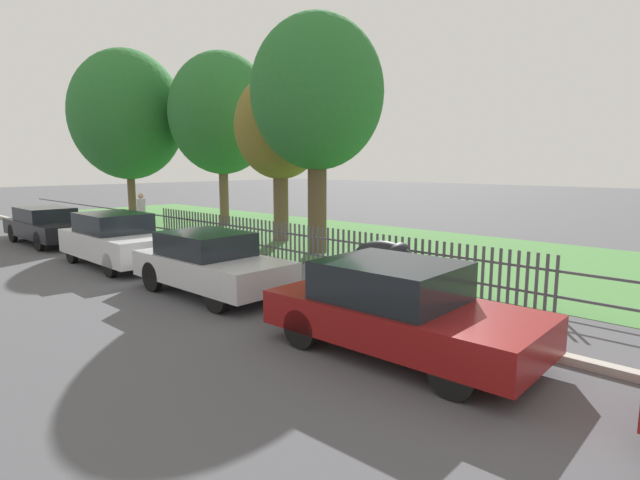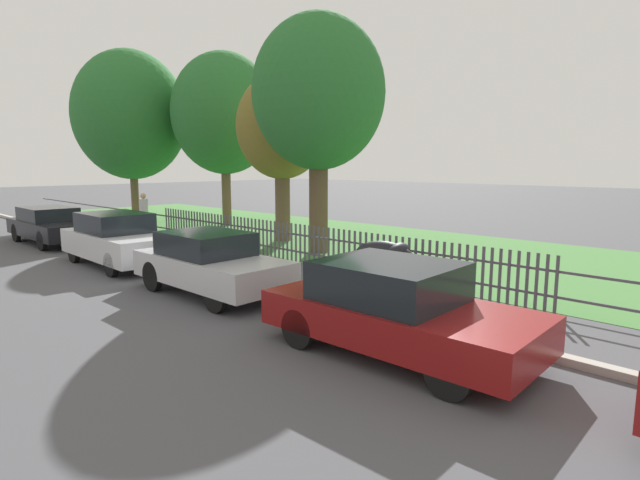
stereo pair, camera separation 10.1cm
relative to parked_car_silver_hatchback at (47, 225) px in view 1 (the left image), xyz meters
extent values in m
plane|color=#4C4C51|center=(8.73, 1.20, -0.67)|extent=(120.00, 120.00, 0.00)
cube|color=#B2ADA3|center=(8.73, 1.30, -0.61)|extent=(43.20, 0.20, 0.12)
cube|color=#477F3D|center=(8.73, 8.10, -0.67)|extent=(43.20, 8.78, 0.01)
cube|color=#4C4C51|center=(8.73, 3.74, -0.36)|extent=(43.20, 0.03, 0.05)
cube|color=#4C4C51|center=(8.73, 3.74, 0.13)|extent=(43.20, 0.03, 0.05)
cube|color=#4C4C51|center=(1.46, 3.71, -0.11)|extent=(0.06, 0.03, 1.12)
cube|color=#4C4C51|center=(1.64, 3.71, -0.11)|extent=(0.06, 0.03, 1.12)
cube|color=#4C4C51|center=(1.83, 3.71, -0.11)|extent=(0.06, 0.03, 1.12)
cube|color=#4C4C51|center=(2.01, 3.71, -0.11)|extent=(0.06, 0.03, 1.12)
cube|color=#4C4C51|center=(2.20, 3.71, -0.11)|extent=(0.06, 0.03, 1.12)
cube|color=#4C4C51|center=(2.38, 3.71, -0.11)|extent=(0.06, 0.03, 1.12)
cube|color=#4C4C51|center=(2.57, 3.71, -0.11)|extent=(0.06, 0.03, 1.12)
cube|color=#4C4C51|center=(2.75, 3.71, -0.11)|extent=(0.06, 0.03, 1.12)
cube|color=#4C4C51|center=(2.93, 3.71, -0.11)|extent=(0.06, 0.03, 1.12)
cube|color=#4C4C51|center=(3.12, 3.71, -0.11)|extent=(0.06, 0.03, 1.12)
cube|color=#4C4C51|center=(3.30, 3.71, -0.11)|extent=(0.06, 0.03, 1.12)
cube|color=#4C4C51|center=(3.49, 3.71, -0.11)|extent=(0.06, 0.03, 1.12)
cube|color=#4C4C51|center=(3.67, 3.71, -0.11)|extent=(0.06, 0.03, 1.12)
cube|color=#4C4C51|center=(3.85, 3.71, -0.11)|extent=(0.06, 0.03, 1.12)
cube|color=#4C4C51|center=(4.04, 3.71, -0.11)|extent=(0.06, 0.03, 1.12)
cube|color=#4C4C51|center=(4.22, 3.71, -0.11)|extent=(0.06, 0.03, 1.12)
cube|color=#4C4C51|center=(4.41, 3.71, -0.11)|extent=(0.06, 0.03, 1.12)
cube|color=#4C4C51|center=(4.59, 3.71, -0.11)|extent=(0.06, 0.03, 1.12)
cube|color=#4C4C51|center=(4.78, 3.71, -0.11)|extent=(0.06, 0.03, 1.12)
cube|color=#4C4C51|center=(4.96, 3.71, -0.11)|extent=(0.06, 0.03, 1.12)
cube|color=#4C4C51|center=(5.14, 3.71, -0.11)|extent=(0.06, 0.03, 1.12)
cube|color=#4C4C51|center=(5.33, 3.71, -0.11)|extent=(0.06, 0.03, 1.12)
cube|color=#4C4C51|center=(5.51, 3.71, -0.11)|extent=(0.06, 0.03, 1.12)
cube|color=#4C4C51|center=(5.70, 3.71, -0.11)|extent=(0.06, 0.03, 1.12)
cube|color=#4C4C51|center=(5.88, 3.71, -0.11)|extent=(0.06, 0.03, 1.12)
cube|color=#4C4C51|center=(6.06, 3.71, -0.11)|extent=(0.06, 0.03, 1.12)
cube|color=#4C4C51|center=(6.25, 3.71, -0.11)|extent=(0.06, 0.03, 1.12)
cube|color=#4C4C51|center=(6.43, 3.71, -0.11)|extent=(0.06, 0.03, 1.12)
cube|color=#4C4C51|center=(6.62, 3.71, -0.11)|extent=(0.06, 0.03, 1.12)
cube|color=#4C4C51|center=(6.80, 3.71, -0.11)|extent=(0.06, 0.03, 1.12)
cube|color=#4C4C51|center=(6.99, 3.71, -0.11)|extent=(0.06, 0.03, 1.12)
cube|color=#4C4C51|center=(7.17, 3.71, -0.11)|extent=(0.06, 0.03, 1.12)
cube|color=#4C4C51|center=(7.35, 3.71, -0.11)|extent=(0.06, 0.03, 1.12)
cube|color=#4C4C51|center=(7.54, 3.71, -0.11)|extent=(0.06, 0.03, 1.12)
cube|color=#4C4C51|center=(7.72, 3.71, -0.11)|extent=(0.06, 0.03, 1.12)
cube|color=#4C4C51|center=(7.91, 3.71, -0.11)|extent=(0.06, 0.03, 1.12)
cube|color=#4C4C51|center=(8.09, 3.71, -0.11)|extent=(0.06, 0.03, 1.12)
cube|color=#4C4C51|center=(8.27, 3.71, -0.11)|extent=(0.06, 0.03, 1.12)
cube|color=#4C4C51|center=(8.46, 3.71, -0.11)|extent=(0.06, 0.03, 1.12)
cube|color=#4C4C51|center=(8.64, 3.71, -0.11)|extent=(0.06, 0.03, 1.12)
cube|color=#4C4C51|center=(8.83, 3.71, -0.11)|extent=(0.06, 0.03, 1.12)
cube|color=#4C4C51|center=(9.01, 3.71, -0.11)|extent=(0.06, 0.03, 1.12)
cube|color=#4C4C51|center=(9.20, 3.71, -0.11)|extent=(0.06, 0.03, 1.12)
cube|color=#4C4C51|center=(9.38, 3.71, -0.11)|extent=(0.06, 0.03, 1.12)
cube|color=#4C4C51|center=(9.56, 3.71, -0.11)|extent=(0.06, 0.03, 1.12)
cube|color=#4C4C51|center=(9.75, 3.71, -0.11)|extent=(0.06, 0.03, 1.12)
cube|color=#4C4C51|center=(9.93, 3.71, -0.11)|extent=(0.06, 0.03, 1.12)
cube|color=#4C4C51|center=(10.12, 3.71, -0.11)|extent=(0.06, 0.03, 1.12)
cube|color=#4C4C51|center=(10.30, 3.71, -0.11)|extent=(0.06, 0.03, 1.12)
cube|color=#4C4C51|center=(10.48, 3.71, -0.11)|extent=(0.06, 0.03, 1.12)
cube|color=#4C4C51|center=(10.67, 3.71, -0.11)|extent=(0.06, 0.03, 1.12)
cube|color=#4C4C51|center=(10.85, 3.71, -0.11)|extent=(0.06, 0.03, 1.12)
cube|color=#4C4C51|center=(11.04, 3.71, -0.11)|extent=(0.06, 0.03, 1.12)
cube|color=#4C4C51|center=(11.22, 3.71, -0.11)|extent=(0.06, 0.03, 1.12)
cube|color=#4C4C51|center=(11.40, 3.71, -0.11)|extent=(0.06, 0.03, 1.12)
cube|color=#4C4C51|center=(11.59, 3.71, -0.11)|extent=(0.06, 0.03, 1.12)
cube|color=#4C4C51|center=(11.77, 3.71, -0.11)|extent=(0.06, 0.03, 1.12)
cube|color=#4C4C51|center=(11.96, 3.71, -0.11)|extent=(0.06, 0.03, 1.12)
cube|color=#4C4C51|center=(12.14, 3.71, -0.11)|extent=(0.06, 0.03, 1.12)
cube|color=#4C4C51|center=(12.33, 3.71, -0.11)|extent=(0.06, 0.03, 1.12)
cube|color=#4C4C51|center=(12.51, 3.71, -0.11)|extent=(0.06, 0.03, 1.12)
cube|color=#4C4C51|center=(12.69, 3.71, -0.11)|extent=(0.06, 0.03, 1.12)
cube|color=#4C4C51|center=(12.88, 3.71, -0.11)|extent=(0.06, 0.03, 1.12)
cube|color=#4C4C51|center=(13.06, 3.71, -0.11)|extent=(0.06, 0.03, 1.12)
cube|color=#4C4C51|center=(13.25, 3.71, -0.11)|extent=(0.06, 0.03, 1.12)
cube|color=#4C4C51|center=(13.43, 3.71, -0.11)|extent=(0.06, 0.03, 1.12)
cube|color=#4C4C51|center=(13.61, 3.71, -0.11)|extent=(0.06, 0.03, 1.12)
cube|color=#4C4C51|center=(13.80, 3.71, -0.11)|extent=(0.06, 0.03, 1.12)
cube|color=#4C4C51|center=(13.98, 3.71, -0.11)|extent=(0.06, 0.03, 1.12)
cube|color=#4C4C51|center=(14.17, 3.71, -0.11)|extent=(0.06, 0.03, 1.12)
cube|color=#4C4C51|center=(14.35, 3.71, -0.11)|extent=(0.06, 0.03, 1.12)
cube|color=#4C4C51|center=(14.54, 3.71, -0.11)|extent=(0.06, 0.03, 1.12)
cube|color=#4C4C51|center=(14.72, 3.71, -0.11)|extent=(0.06, 0.03, 1.12)
cube|color=#4C4C51|center=(14.90, 3.71, -0.11)|extent=(0.06, 0.03, 1.12)
cube|color=#4C4C51|center=(15.09, 3.71, -0.11)|extent=(0.06, 0.03, 1.12)
cube|color=#4C4C51|center=(15.27, 3.71, -0.11)|extent=(0.06, 0.03, 1.12)
cube|color=#4C4C51|center=(15.46, 3.71, -0.11)|extent=(0.06, 0.03, 1.12)
cube|color=#4C4C51|center=(15.64, 3.71, -0.11)|extent=(0.06, 0.03, 1.12)
cube|color=#4C4C51|center=(15.82, 3.71, -0.11)|extent=(0.06, 0.03, 1.12)
cube|color=#4C4C51|center=(16.01, 3.71, -0.11)|extent=(0.06, 0.03, 1.12)
cube|color=black|center=(0.06, 0.00, -0.12)|extent=(4.48, 1.67, 0.54)
cube|color=black|center=(-0.16, 0.00, 0.38)|extent=(2.15, 1.49, 0.47)
cylinder|color=black|center=(1.44, 0.76, -0.34)|extent=(0.66, 0.14, 0.66)
cylinder|color=black|center=(1.45, -0.75, -0.34)|extent=(0.66, 0.14, 0.66)
cylinder|color=black|center=(-1.33, 0.75, -0.34)|extent=(0.66, 0.14, 0.66)
cylinder|color=black|center=(-1.32, -0.76, -0.34)|extent=(0.66, 0.14, 0.66)
cube|color=silver|center=(5.59, -0.02, -0.08)|extent=(4.18, 1.75, 0.66)
cube|color=black|center=(5.38, -0.02, 0.52)|extent=(2.02, 1.55, 0.54)
cylinder|color=black|center=(6.89, 0.73, -0.36)|extent=(0.62, 0.15, 0.62)
cylinder|color=black|center=(6.87, -0.82, -0.36)|extent=(0.62, 0.15, 0.62)
cylinder|color=black|center=(4.32, 0.77, -0.36)|extent=(0.62, 0.15, 0.62)
cylinder|color=black|center=(4.29, -0.78, -0.36)|extent=(0.62, 0.15, 0.62)
cube|color=#BCBCC1|center=(10.13, -0.01, -0.10)|extent=(3.89, 1.68, 0.57)
cube|color=black|center=(9.94, -0.01, 0.43)|extent=(1.87, 1.50, 0.50)
cylinder|color=black|center=(11.32, 0.75, -0.34)|extent=(0.67, 0.15, 0.67)
cylinder|color=black|center=(11.34, -0.75, -0.34)|extent=(0.67, 0.15, 0.67)
cylinder|color=black|center=(8.92, 0.72, -0.34)|extent=(0.67, 0.15, 0.67)
cylinder|color=black|center=(8.94, -0.78, -0.34)|extent=(0.67, 0.15, 0.67)
cube|color=maroon|center=(15.06, -0.03, -0.14)|extent=(4.14, 1.97, 0.54)
cube|color=black|center=(14.86, -0.04, 0.41)|extent=(2.01, 1.72, 0.58)
cylinder|color=black|center=(16.30, 0.86, -0.36)|extent=(0.62, 0.16, 0.62)
cylinder|color=black|center=(16.35, -0.85, -0.36)|extent=(0.62, 0.16, 0.62)
cylinder|color=black|center=(13.77, 0.78, -0.36)|extent=(0.62, 0.16, 0.62)
cylinder|color=black|center=(13.82, -0.92, -0.36)|extent=(0.62, 0.16, 0.62)
cylinder|color=black|center=(13.08, 3.13, -0.41)|extent=(0.54, 0.14, 0.53)
cylinder|color=black|center=(11.83, 3.02, -0.41)|extent=(0.54, 0.14, 0.53)
ellipsoid|color=black|center=(12.46, 3.08, -0.03)|extent=(1.70, 0.70, 0.88)
ellipsoid|color=black|center=(12.85, 3.11, 0.20)|extent=(0.44, 0.73, 0.41)
cylinder|color=brown|center=(-4.64, 5.42, 1.06)|extent=(0.37, 0.37, 3.46)
ellipsoid|color=#286B2D|center=(-4.64, 5.42, 4.48)|extent=(5.36, 5.36, 6.16)
cylinder|color=brown|center=(-0.03, 7.62, 1.11)|extent=(0.42, 0.42, 3.58)
ellipsoid|color=#286B2D|center=(-0.03, 7.62, 4.40)|extent=(4.73, 4.73, 5.44)
cylinder|color=brown|center=(5.48, 6.19, 0.88)|extent=(0.55, 0.55, 3.11)
ellipsoid|color=olive|center=(5.48, 6.19, 3.47)|extent=(3.27, 3.27, 3.76)
cylinder|color=brown|center=(8.13, 5.36, 1.17)|extent=(0.60, 0.60, 3.69)
ellipsoid|color=#286B2D|center=(8.13, 5.36, 4.31)|extent=(4.11, 4.11, 4.72)
cylinder|color=#7F6B51|center=(0.24, 3.29, -0.27)|extent=(0.15, 0.15, 0.81)
cylinder|color=#7F6B51|center=(0.37, 3.49, -0.27)|extent=(0.15, 0.15, 0.81)
cylinder|color=silver|center=(0.31, 3.39, 0.45)|extent=(0.47, 0.47, 0.64)
sphere|color=tan|center=(0.31, 3.39, 0.88)|extent=(0.22, 0.22, 0.22)
camera|label=1|loc=(19.11, -6.05, 2.14)|focal=28.00mm
camera|label=2|loc=(19.18, -5.98, 2.14)|focal=28.00mm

